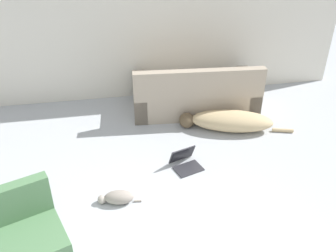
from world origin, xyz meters
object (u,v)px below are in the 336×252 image
at_px(cat, 117,197).
at_px(side_chair, 30,242).
at_px(laptop_open, 185,160).
at_px(couch, 195,95).
at_px(dog, 229,121).

relative_size(cat, side_chair, 0.62).
height_order(cat, laptop_open, laptop_open).
bearing_deg(laptop_open, couch, 53.16).
distance_m(couch, cat, 2.45).
height_order(couch, side_chair, couch).
height_order(couch, dog, couch).
height_order(couch, cat, couch).
relative_size(cat, laptop_open, 1.16).
bearing_deg(couch, laptop_open, 75.90).
bearing_deg(cat, side_chair, 45.79).
bearing_deg(dog, couch, -46.08).
distance_m(dog, cat, 2.20).
bearing_deg(laptop_open, cat, -167.43).
xyz_separation_m(dog, cat, (-1.77, -1.31, -0.07)).
distance_m(cat, side_chair, 1.10).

